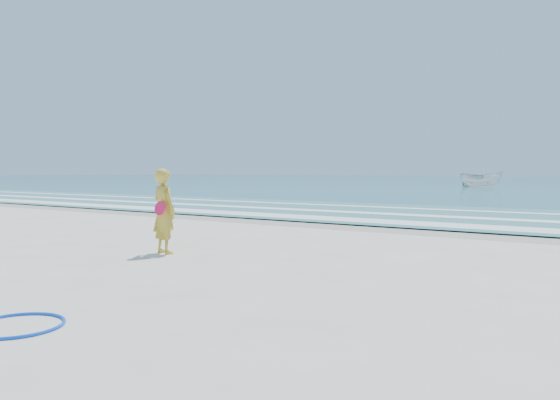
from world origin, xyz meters
The scene contains 9 objects.
ground centered at (0.00, 0.00, 0.00)m, with size 400.00×400.00×0.00m, color silver.
wet_sand centered at (0.00, 9.00, 0.00)m, with size 400.00×2.40×0.00m, color #B2A893.
shallow centered at (0.00, 14.00, 0.04)m, with size 400.00×10.00×0.01m, color #59B7AD.
foam_near centered at (0.00, 10.30, 0.05)m, with size 400.00×1.40×0.01m, color white.
foam_mid centered at (0.00, 13.20, 0.05)m, with size 400.00×0.90×0.01m, color white.
foam_far centered at (0.00, 16.50, 0.05)m, with size 400.00×0.60×0.01m, color white.
hoop centered at (1.43, -2.25, 0.02)m, with size 0.95×0.95×0.03m, color blue.
boat centered at (-7.75, 50.58, 0.83)m, with size 1.53×4.08×1.58m, color silver.
woman centered at (-1.04, 2.11, 0.82)m, with size 0.67×0.51×1.65m.
Camera 1 is at (6.78, -5.22, 1.59)m, focal length 35.00 mm.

